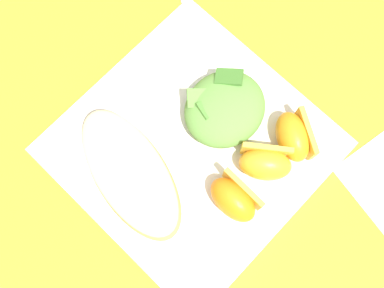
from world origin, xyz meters
name	(u,v)px	position (x,y,z in m)	size (l,w,h in m)	color
ground	(192,149)	(0.00, 0.00, 0.00)	(3.00, 3.00, 0.00)	orange
white_plate	(192,148)	(0.00, 0.00, 0.01)	(0.28, 0.28, 0.02)	white
cheesy_pizza_bread	(131,174)	(-0.07, 0.02, 0.03)	(0.12, 0.18, 0.04)	tan
green_salad_pile	(227,111)	(0.06, 0.00, 0.04)	(0.10, 0.09, 0.04)	#5B8E3D
orange_wedge_front	(234,199)	(-0.01, -0.08, 0.04)	(0.04, 0.06, 0.04)	orange
orange_wedge_middle	(265,163)	(0.04, -0.08, 0.04)	(0.06, 0.07, 0.04)	orange
orange_wedge_rear	(294,136)	(0.09, -0.08, 0.04)	(0.06, 0.07, 0.04)	orange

